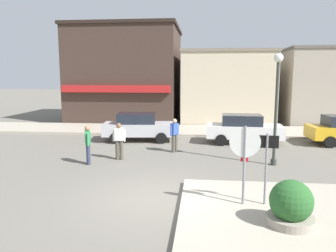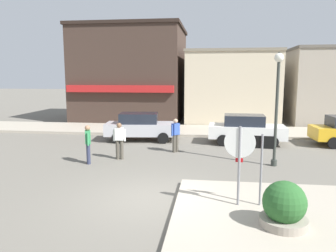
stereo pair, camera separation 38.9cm
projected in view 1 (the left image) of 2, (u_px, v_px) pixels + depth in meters
The scene contains 15 objects.
ground_plane at pixel (157, 199), 9.72m from camera, with size 160.00×160.00×0.00m, color #6B665B.
sidewalk_corner at pixel (304, 215), 8.39m from camera, with size 6.40×4.80×0.15m, color #A89E8C.
kerb_far at pixel (182, 130), 21.56m from camera, with size 80.00×4.00×0.15m, color #A89E8C.
stop_sign at pixel (245, 155), 8.73m from camera, with size 0.82×0.11×2.30m.
one_way_sign at pixel (266, 162), 8.76m from camera, with size 0.60×0.08×2.10m.
planter at pixel (291, 208), 7.63m from camera, with size 1.10×1.10×1.23m.
lamp_post at pixel (277, 93), 12.97m from camera, with size 0.36×0.36×4.54m.
parked_car_nearest at pixel (139, 126), 18.36m from camera, with size 4.16×2.21×1.56m.
parked_car_second at pixel (244, 128), 17.63m from camera, with size 4.07×2.01×1.56m.
pedestrian_crossing_near at pixel (88, 144), 13.41m from camera, with size 0.34×0.54×1.61m.
pedestrian_crossing_far at pixel (175, 134), 15.58m from camera, with size 0.42×0.48×1.61m.
pedestrian_kerb_side at pixel (119, 140), 14.16m from camera, with size 0.56×0.25×1.61m.
building_corner_shop at pixel (128, 74), 27.23m from camera, with size 8.58×8.12×7.54m.
building_storefront_left_near at pixel (225, 87), 26.74m from camera, with size 6.94×8.01×5.51m.
building_storefront_left_mid at pixel (315, 86), 26.20m from camera, with size 5.54×7.51×5.70m.
Camera 1 is at (1.28, -9.20, 3.60)m, focal length 35.00 mm.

